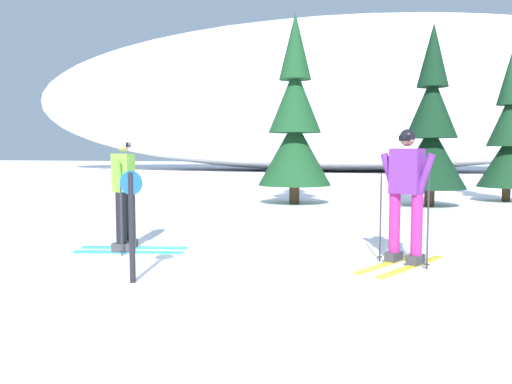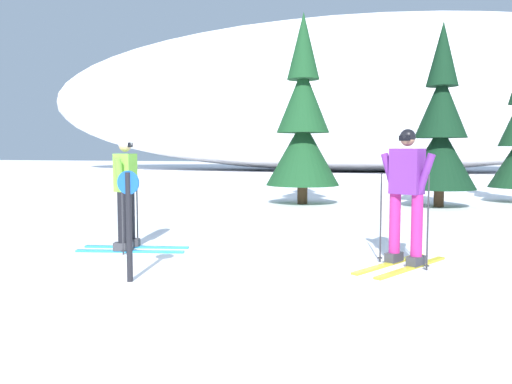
{
  "view_description": "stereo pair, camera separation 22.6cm",
  "coord_description": "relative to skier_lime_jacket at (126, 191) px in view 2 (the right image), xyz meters",
  "views": [
    {
      "loc": [
        1.96,
        -6.47,
        1.55
      ],
      "look_at": [
        0.09,
        0.66,
        0.95
      ],
      "focal_mm": 36.11,
      "sensor_mm": 36.0,
      "label": 1
    },
    {
      "loc": [
        2.18,
        -6.41,
        1.55
      ],
      "look_at": [
        0.09,
        0.66,
        0.95
      ],
      "focal_mm": 36.11,
      "sensor_mm": 36.0,
      "label": 2
    }
  ],
  "objects": [
    {
      "name": "snow_ridge_background",
      "position": [
        -0.38,
        31.34,
        4.56
      ],
      "size": [
        48.16,
        16.17,
        10.98
      ],
      "primitive_type": "ellipsoid",
      "color": "white",
      "rests_on": "ground"
    },
    {
      "name": "pine_tree_center_left",
      "position": [
        4.99,
        7.81,
        1.16
      ],
      "size": [
        1.93,
        1.93,
        4.99
      ],
      "color": "#47301E",
      "rests_on": "ground"
    },
    {
      "name": "pine_tree_far_left",
      "position": [
        1.26,
        7.55,
        1.34
      ],
      "size": [
        2.1,
        2.1,
        5.43
      ],
      "color": "#47301E",
      "rests_on": "ground"
    },
    {
      "name": "ground_plane",
      "position": [
        1.98,
        -0.6,
        -0.93
      ],
      "size": [
        120.0,
        120.0,
        0.0
      ],
      "primitive_type": "plane",
      "color": "white"
    },
    {
      "name": "skier_lime_jacket",
      "position": [
        0.0,
        0.0,
        0.0
      ],
      "size": [
        1.73,
        0.84,
        1.75
      ],
      "color": "#2893CC",
      "rests_on": "ground"
    },
    {
      "name": "trail_marker_post",
      "position": [
        1.03,
        -1.7,
        -0.18
      ],
      "size": [
        0.28,
        0.07,
        1.31
      ],
      "color": "black",
      "rests_on": "ground"
    },
    {
      "name": "skier_purple_jacket",
      "position": [
        4.14,
        0.1,
        0.03
      ],
      "size": [
        1.19,
        1.7,
        1.83
      ],
      "color": "gold",
      "rests_on": "ground"
    }
  ]
}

